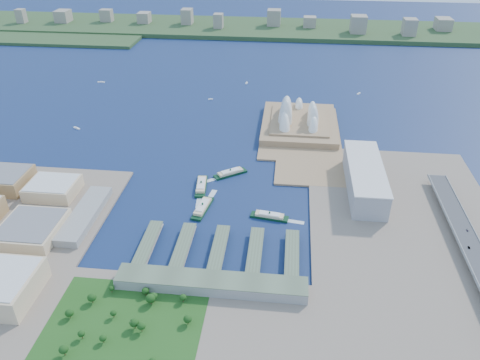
# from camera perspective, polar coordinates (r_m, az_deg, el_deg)

# --- Properties ---
(ground) EXTENTS (3000.00, 3000.00, 0.00)m
(ground) POSITION_cam_1_polar(r_m,az_deg,el_deg) (609.79, -2.83, -4.23)
(ground) COLOR #0E1C42
(ground) RESTS_ON ground
(south_land) EXTENTS (720.00, 180.00, 3.00)m
(south_land) POSITION_cam_1_polar(r_m,az_deg,el_deg) (457.63, -7.07, -19.43)
(south_land) COLOR gray
(south_land) RESTS_ON ground
(east_land) EXTENTS (240.00, 500.00, 3.00)m
(east_land) POSITION_cam_1_polar(r_m,az_deg,el_deg) (584.38, 20.55, -8.19)
(east_land) COLOR gray
(east_land) RESTS_ON ground
(peninsula) EXTENTS (135.00, 220.00, 3.00)m
(peninsula) POSITION_cam_1_polar(r_m,az_deg,el_deg) (828.36, 7.35, 5.85)
(peninsula) COLOR #957552
(peninsula) RESTS_ON ground
(far_shore) EXTENTS (2200.00, 260.00, 12.00)m
(far_shore) POSITION_cam_1_polar(r_m,az_deg,el_deg) (1512.22, 3.10, 17.97)
(far_shore) COLOR #2D4926
(far_shore) RESTS_ON ground
(opera_house) EXTENTS (134.00, 180.00, 58.00)m
(opera_house) POSITION_cam_1_polar(r_m,az_deg,el_deg) (834.18, 7.32, 8.34)
(opera_house) COLOR white
(opera_house) RESTS_ON peninsula
(toaster_building) EXTENTS (45.00, 155.00, 35.00)m
(toaster_building) POSITION_cam_1_polar(r_m,az_deg,el_deg) (668.99, 14.95, 0.23)
(toaster_building) COLOR gray
(toaster_building) RESTS_ON east_land
(expressway) EXTENTS (26.00, 340.00, 11.85)m
(expressway) POSITION_cam_1_polar(r_m,az_deg,el_deg) (591.54, 26.54, -8.31)
(expressway) COLOR gray
(expressway) RESTS_ON east_land
(west_buildings) EXTENTS (200.00, 280.00, 27.00)m
(west_buildings) POSITION_cam_1_polar(r_m,az_deg,el_deg) (633.63, -26.95, -4.78)
(west_buildings) COLOR #98774C
(west_buildings) RESTS_ON west_land
(ferry_wharves) EXTENTS (184.00, 90.00, 9.30)m
(ferry_wharves) POSITION_cam_1_polar(r_m,az_deg,el_deg) (546.49, -2.58, -8.48)
(ferry_wharves) COLOR #4F6048
(ferry_wharves) RESTS_ON ground
(terminal_building) EXTENTS (200.00, 28.00, 12.00)m
(terminal_building) POSITION_cam_1_polar(r_m,az_deg,el_deg) (499.39, -3.52, -12.48)
(terminal_building) COLOR gray
(terminal_building) RESTS_ON south_land
(park) EXTENTS (150.00, 110.00, 16.00)m
(park) POSITION_cam_1_polar(r_m,az_deg,el_deg) (477.60, -13.92, -15.84)
(park) COLOR #194714
(park) RESTS_ON south_land
(far_skyline) EXTENTS (1900.00, 140.00, 55.00)m
(far_skyline) POSITION_cam_1_polar(r_m,az_deg,el_deg) (1485.34, 3.08, 19.05)
(far_skyline) COLOR gray
(far_skyline) RESTS_ON far_shore
(ferry_a) EXTENTS (19.80, 56.93, 10.55)m
(ferry_a) POSITION_cam_1_polar(r_m,az_deg,el_deg) (663.50, -4.75, -0.52)
(ferry_a) COLOR #0C321A
(ferry_a) RESTS_ON ground
(ferry_b) EXTENTS (49.04, 40.05, 9.63)m
(ferry_b) POSITION_cam_1_polar(r_m,az_deg,el_deg) (692.23, -1.18, 1.00)
(ferry_b) COLOR #0C321A
(ferry_b) RESTS_ON ground
(ferry_c) EXTENTS (22.55, 55.32, 10.17)m
(ferry_c) POSITION_cam_1_polar(r_m,az_deg,el_deg) (617.61, -4.58, -3.21)
(ferry_c) COLOR #0C321A
(ferry_c) RESTS_ON ground
(ferry_d) EXTENTS (49.92, 19.54, 9.19)m
(ferry_d) POSITION_cam_1_polar(r_m,az_deg,el_deg) (601.91, 3.62, -4.26)
(ferry_d) COLOR #0C321A
(ferry_d) RESTS_ON ground
(boat_a) EXTENTS (14.55, 10.27, 2.82)m
(boat_a) POSITION_cam_1_polar(r_m,az_deg,el_deg) (885.29, -19.29, 6.01)
(boat_a) COLOR white
(boat_a) RESTS_ON ground
(boat_b) EXTENTS (9.79, 5.22, 2.51)m
(boat_b) POSITION_cam_1_polar(r_m,az_deg,el_deg) (965.54, -3.62, 9.82)
(boat_b) COLOR white
(boat_b) RESTS_ON ground
(boat_c) EXTENTS (9.11, 11.82, 2.65)m
(boat_c) POSITION_cam_1_polar(r_m,az_deg,el_deg) (1023.67, 14.28, 10.19)
(boat_c) COLOR white
(boat_c) RESTS_ON ground
(boat_d) EXTENTS (15.96, 4.20, 2.67)m
(boat_d) POSITION_cam_1_polar(r_m,az_deg,el_deg) (1103.23, -16.57, 11.38)
(boat_d) COLOR white
(boat_d) RESTS_ON ground
(boat_e) EXTENTS (5.28, 11.77, 2.79)m
(boat_e) POSITION_cam_1_polar(r_m,az_deg,el_deg) (1054.10, 0.79, 11.77)
(boat_e) COLOR white
(boat_e) RESTS_ON ground
(car_b) EXTENTS (1.49, 4.28, 1.41)m
(car_b) POSITION_cam_1_polar(r_m,az_deg,el_deg) (591.39, 26.14, -7.38)
(car_b) COLOR slate
(car_b) RESTS_ON expressway
(car_c) EXTENTS (1.71, 4.21, 1.22)m
(car_c) POSITION_cam_1_polar(r_m,az_deg,el_deg) (618.98, 25.99, -5.51)
(car_c) COLOR slate
(car_c) RESTS_ON expressway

